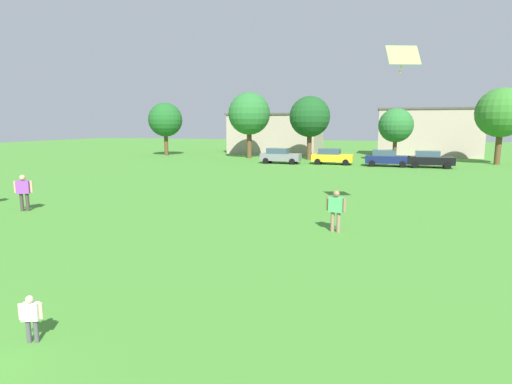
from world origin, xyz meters
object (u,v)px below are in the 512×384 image
Objects in this scene: parked_car_navy_2 at (386,158)px; parked_car_gray_0 at (280,156)px; adult_bystander at (336,207)px; parked_car_yellow_1 at (332,156)px; tree_center_left at (310,117)px; child_kite_flyer at (31,315)px; kite at (403,56)px; bystander_near_trees at (24,190)px; tree_left at (249,114)px; parked_car_black_3 at (430,159)px; tree_center_right at (396,126)px; tree_far_left at (165,120)px; tree_right at (502,113)px.

parked_car_gray_0 is at bearing -178.82° from parked_car_navy_2.
parked_car_yellow_1 reaches higher than adult_bystander.
tree_center_left is (-7.21, 33.36, 4.13)m from adult_bystander.
kite reaches higher than child_kite_flyer.
child_kite_flyer is 11.24m from adult_bystander.
tree_left reaches higher than bystander_near_trees.
parked_car_yellow_1 is 0.57× the size of tree_center_left.
kite is 0.34× the size of parked_car_navy_2.
tree_center_left is (-3.41, 5.19, 4.27)m from parked_car_yellow_1.
kite is (2.25, 2.87, 6.06)m from adult_bystander.
child_kite_flyer is 39.33m from parked_car_black_3.
bystander_near_trees is 39.13m from tree_center_right.
parked_car_black_3 is at bearing -154.22° from bystander_near_trees.
parked_car_navy_2 is at bearing -32.01° from tree_center_left.
parked_car_yellow_1 is 24.63m from tree_far_left.
kite is 0.34× the size of parked_car_gray_0.
tree_center_right reaches higher than bystander_near_trees.
tree_right is at bearing 17.14° from parked_car_yellow_1.
tree_center_right reaches higher than parked_car_navy_2.
parked_car_yellow_1 is (-6.05, 25.30, -6.19)m from kite.
kite is 27.91m from parked_car_gray_0.
parked_car_black_3 is at bearing 53.36° from child_kite_flyer.
adult_bystander is at bearing -111.36° from tree_right.
parked_car_gray_0 is at bearing -179.39° from parked_car_black_3.
parked_car_yellow_1 is 0.60× the size of tree_far_left.
tree_center_left reaches higher than bystander_near_trees.
tree_left is at bearing -4.47° from tree_far_left.
parked_car_yellow_1 reaches higher than child_kite_flyer.
child_kite_flyer is 16.16m from kite.
tree_center_right is at bearing -144.70° from bystander_near_trees.
tree_center_left is at bearing -179.97° from tree_right.
tree_left is (0.22, 33.93, 4.46)m from bystander_near_trees.
parked_car_yellow_1 is 18.21m from tree_right.
bystander_near_trees reaches higher than adult_bystander.
parked_car_black_3 is (20.97, 28.29, -0.21)m from bystander_near_trees.
tree_right is at bearing -157.29° from bystander_near_trees.
parked_car_black_3 is at bearing -141.50° from tree_right.
tree_right reaches higher than tree_center_right.
parked_car_black_3 is (15.22, 0.16, 0.00)m from parked_car_gray_0.
tree_center_left is 20.26m from tree_right.
parked_car_black_3 is 0.54× the size of tree_right.
tree_right is (17.67, 43.61, 4.85)m from child_kite_flyer.
child_kite_flyer is at bearing -62.99° from tree_far_left.
bystander_near_trees is 0.42× the size of parked_car_black_3.
adult_bystander is at bearing -101.99° from parked_car_black_3.
parked_car_yellow_1 is 0.71× the size of tree_center_right.
tree_left is (-16.66, 5.58, 4.67)m from parked_car_navy_2.
child_kite_flyer is at bearing -99.29° from tree_center_right.
adult_bystander is 0.27× the size of tree_center_right.
tree_right reaches higher than kite.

